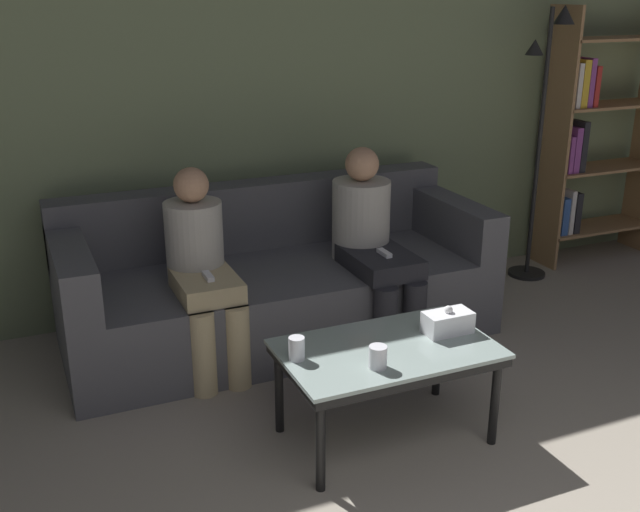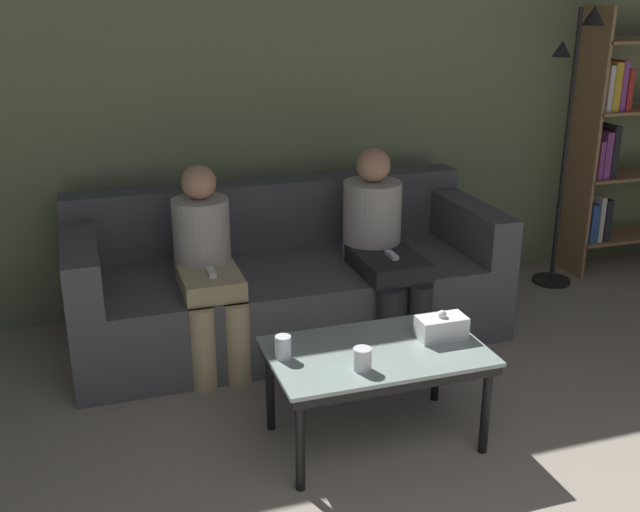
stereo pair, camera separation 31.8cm
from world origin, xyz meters
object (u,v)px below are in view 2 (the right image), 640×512
object	(u,v)px
seated_person_mid_left	(380,241)
tissue_box	(441,327)
standing_lamp	(570,120)
seated_person_left_end	(207,262)
coffee_table	(376,359)
cup_near_left	(283,347)
cup_near_right	(362,359)
bookshelf	(623,145)
couch	(286,283)

from	to	relation	value
seated_person_mid_left	tissue_box	bearing A→B (deg)	-96.25
standing_lamp	seated_person_left_end	distance (m)	2.58
standing_lamp	seated_person_left_end	bearing A→B (deg)	-170.51
coffee_table	cup_near_left	bearing A→B (deg)	173.08
coffee_table	tissue_box	size ratio (longest dim) A/B	4.29
cup_near_right	bookshelf	distance (m)	3.16
cup_near_left	standing_lamp	xyz separation A→B (m)	(2.34, 1.38, 0.62)
coffee_table	cup_near_right	bearing A→B (deg)	-129.80
cup_near_right	cup_near_left	bearing A→B (deg)	144.41
bookshelf	seated_person_left_end	bearing A→B (deg)	-169.66
couch	cup_near_left	bearing A→B (deg)	-106.09
seated_person_left_end	tissue_box	bearing A→B (deg)	-48.33
tissue_box	seated_person_left_end	size ratio (longest dim) A/B	0.21
coffee_table	bookshelf	distance (m)	2.99
seated_person_left_end	seated_person_mid_left	size ratio (longest dim) A/B	0.98
coffee_table	tissue_box	xyz separation A→B (m)	(0.32, 0.02, 0.10)
bookshelf	seated_person_left_end	size ratio (longest dim) A/B	1.71
cup_near_left	seated_person_mid_left	world-z (taller)	seated_person_mid_left
cup_near_right	seated_person_left_end	size ratio (longest dim) A/B	0.09
tissue_box	standing_lamp	world-z (taller)	standing_lamp
standing_lamp	seated_person_mid_left	bearing A→B (deg)	-164.23
coffee_table	tissue_box	world-z (taller)	tissue_box
coffee_table	seated_person_mid_left	bearing A→B (deg)	66.82
couch	bookshelf	distance (m)	2.65
cup_near_right	tissue_box	distance (m)	0.48
tissue_box	bookshelf	size ratio (longest dim) A/B	0.12
standing_lamp	seated_person_mid_left	size ratio (longest dim) A/B	1.68
cup_near_right	seated_person_mid_left	xyz separation A→B (m)	(0.56, 1.15, 0.09)
coffee_table	seated_person_left_end	xyz separation A→B (m)	(-0.56, 1.01, 0.17)
cup_near_right	coffee_table	bearing A→B (deg)	50.20
cup_near_left	tissue_box	bearing A→B (deg)	-2.26
cup_near_left	seated_person_mid_left	bearing A→B (deg)	48.73
coffee_table	tissue_box	bearing A→B (deg)	3.66
cup_near_left	standing_lamp	bearing A→B (deg)	30.51
cup_near_right	seated_person_mid_left	distance (m)	1.28
coffee_table	cup_near_right	xyz separation A→B (m)	(-0.13, -0.15, 0.09)
tissue_box	seated_person_left_end	world-z (taller)	seated_person_left_end
cup_near_right	standing_lamp	size ratio (longest dim) A/B	0.05
cup_near_right	seated_person_left_end	xyz separation A→B (m)	(-0.43, 1.16, 0.07)
coffee_table	standing_lamp	xyz separation A→B (m)	(1.93, 1.43, 0.72)
couch	bookshelf	bearing A→B (deg)	7.39
cup_near_left	seated_person_mid_left	xyz separation A→B (m)	(0.84, 0.95, 0.09)
cup_near_left	bookshelf	xyz separation A→B (m)	(2.90, 1.52, 0.40)
bookshelf	standing_lamp	distance (m)	0.63
coffee_table	seated_person_left_end	distance (m)	1.17
seated_person_mid_left	coffee_table	bearing A→B (deg)	-113.18
cup_near_left	seated_person_left_end	world-z (taller)	seated_person_left_end
bookshelf	seated_person_left_end	world-z (taller)	bookshelf
couch	coffee_table	bearing A→B (deg)	-86.99
seated_person_left_end	seated_person_mid_left	world-z (taller)	seated_person_mid_left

